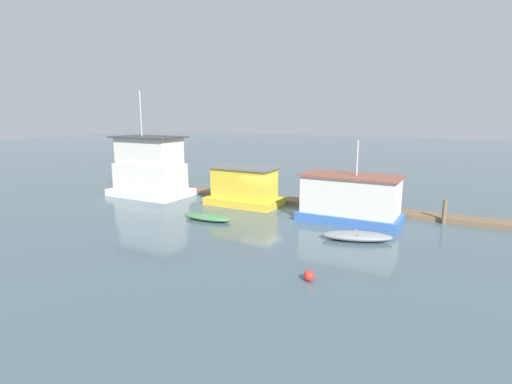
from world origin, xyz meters
TOP-DOWN VIEW (x-y plane):
  - ground_plane at (0.00, 0.00)m, footprint 200.00×200.00m
  - dock_walkway at (0.00, 2.78)m, footprint 33.80×1.60m
  - houseboat_white at (-10.70, -0.41)m, footprint 6.67×4.17m
  - houseboat_yellow at (-1.78, 0.34)m, footprint 5.62×3.23m
  - houseboat_blue at (6.75, -0.49)m, footprint 6.52×3.33m
  - dinghy_green at (-1.56, -4.84)m, footprint 3.56×1.39m
  - dinghy_grey at (8.26, -4.37)m, footprint 4.09×2.55m
  - mooring_post_centre at (7.19, 1.73)m, footprint 0.25×0.25m
  - mooring_post_near_left at (12.26, 1.73)m, footprint 0.27×0.27m
  - mooring_post_near_right at (9.37, 1.73)m, footprint 0.32×0.32m
  - buoy_red at (7.93, -10.84)m, footprint 0.48×0.48m

SIDE VIEW (x-z plane):
  - ground_plane at x=0.00m, z-range 0.00..0.00m
  - dock_walkway at x=0.00m, z-range 0.00..0.30m
  - dinghy_green at x=-1.56m, z-range 0.00..0.43m
  - buoy_red at x=7.93m, z-range 0.00..0.48m
  - dinghy_grey at x=8.26m, z-range 0.00..0.50m
  - mooring_post_centre at x=7.19m, z-range 0.00..1.38m
  - mooring_post_near_left at x=12.26m, z-range 0.00..1.60m
  - mooring_post_near_right at x=9.37m, z-range 0.00..1.93m
  - houseboat_yellow at x=-1.78m, z-range -0.13..2.83m
  - houseboat_blue at x=6.75m, z-range -1.18..4.15m
  - houseboat_white at x=-10.70m, z-range -2.12..6.74m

